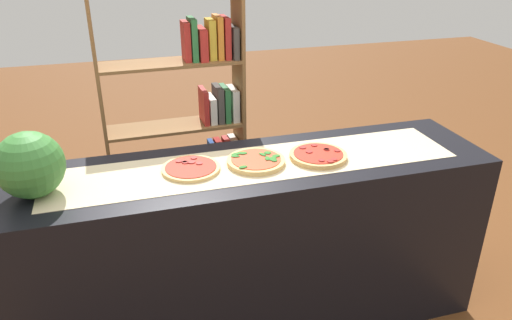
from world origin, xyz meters
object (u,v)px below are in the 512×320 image
object	(u,v)px
pizza_pepperoni_0	(191,168)
pizza_spinach_1	(256,161)
pizza_pepperoni_2	(318,155)
watermelon	(30,165)
bookshelf	(195,126)

from	to	relation	value
pizza_pepperoni_0	pizza_spinach_1	bearing A→B (deg)	-3.05
pizza_spinach_1	pizza_pepperoni_2	xyz separation A→B (m)	(0.30, -0.02, -0.00)
pizza_pepperoni_2	watermelon	xyz separation A→B (m)	(-1.25, -0.01, 0.12)
watermelon	bookshelf	world-z (taller)	bookshelf
pizza_spinach_1	bookshelf	distance (m)	0.90
watermelon	pizza_pepperoni_0	bearing A→B (deg)	4.10
pizza_pepperoni_2	bookshelf	size ratio (longest dim) A/B	0.17
bookshelf	pizza_pepperoni_0	bearing A→B (deg)	-100.51
pizza_pepperoni_0	watermelon	distance (m)	0.66
pizza_pepperoni_0	pizza_spinach_1	xyz separation A→B (m)	(0.30, -0.02, 0.00)
pizza_spinach_1	bookshelf	size ratio (longest dim) A/B	0.17
watermelon	bookshelf	size ratio (longest dim) A/B	0.17
pizza_pepperoni_2	bookshelf	distance (m)	1.01
pizza_pepperoni_0	pizza_spinach_1	distance (m)	0.30
pizza_spinach_1	watermelon	bearing A→B (deg)	-178.17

